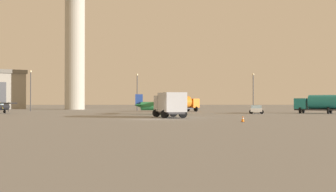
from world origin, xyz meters
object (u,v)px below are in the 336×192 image
object	(u,v)px
light_post_north	(253,88)
car_white	(256,109)
light_post_east	(137,88)
truck_fuel_tanker_orange	(183,103)
traffic_cone_near_left	(243,119)
truck_box_silver	(170,104)
light_post_west	(31,87)
control_tower	(75,27)
truck_fuel_tanker_teal	(318,103)
airplane_green	(161,105)

from	to	relation	value
light_post_north	car_white	bearing A→B (deg)	-101.03
car_white	light_post_east	distance (m)	31.09
truck_fuel_tanker_orange	traffic_cone_near_left	world-z (taller)	truck_fuel_tanker_orange
truck_box_silver	light_post_west	world-z (taller)	light_post_west
control_tower	truck_box_silver	bearing A→B (deg)	-68.50
truck_fuel_tanker_teal	car_white	xyz separation A→B (m)	(-10.25, -0.60, -0.94)
airplane_green	traffic_cone_near_left	size ratio (longest dim) A/B	16.79
truck_fuel_tanker_orange	car_white	distance (m)	17.74
truck_fuel_tanker_teal	truck_box_silver	xyz separation A→B (m)	(-24.84, -17.89, 0.04)
light_post_east	truck_fuel_tanker_orange	bearing A→B (deg)	-44.97
traffic_cone_near_left	light_post_north	bearing A→B (deg)	76.51
truck_fuel_tanker_orange	light_post_west	size ratio (longest dim) A/B	0.75
truck_box_silver	light_post_west	bearing A→B (deg)	24.02
truck_fuel_tanker_orange	traffic_cone_near_left	xyz separation A→B (m)	(3.07, -42.98, -1.37)
truck_fuel_tanker_teal	light_post_east	xyz separation A→B (m)	(-30.55, 22.61, 3.07)
light_post_east	traffic_cone_near_left	xyz separation A→B (m)	(12.39, -52.29, -4.45)
control_tower	traffic_cone_near_left	world-z (taller)	control_tower
light_post_west	light_post_north	world-z (taller)	light_post_west
airplane_green	car_white	world-z (taller)	airplane_green
control_tower	light_post_west	size ratio (longest dim) A/B	4.56
light_post_east	light_post_north	distance (m)	24.47
truck_fuel_tanker_orange	truck_fuel_tanker_teal	world-z (taller)	same
truck_fuel_tanker_teal	car_white	bearing A→B (deg)	35.27
control_tower	car_white	distance (m)	55.44
light_post_east	airplane_green	bearing A→B (deg)	-79.82
airplane_green	car_white	distance (m)	15.91
airplane_green	truck_fuel_tanker_teal	distance (m)	26.08
airplane_green	traffic_cone_near_left	bearing A→B (deg)	-74.81
light_post_west	light_post_north	size ratio (longest dim) A/B	1.05
truck_box_silver	car_white	world-z (taller)	truck_box_silver
control_tower	light_post_west	distance (m)	24.39
truck_fuel_tanker_teal	car_white	distance (m)	10.31
airplane_green	light_post_north	bearing A→B (deg)	49.80
truck_fuel_tanker_teal	traffic_cone_near_left	bearing A→B (deg)	90.47
control_tower	truck_fuel_tanker_orange	size ratio (longest dim) A/B	6.12
light_post_north	truck_fuel_tanker_orange	bearing A→B (deg)	-155.50
truck_fuel_tanker_teal	truck_box_silver	distance (m)	30.61
light_post_east	light_post_west	bearing A→B (deg)	-168.93
control_tower	light_post_east	size ratio (longest dim) A/B	4.78
airplane_green	light_post_east	xyz separation A→B (m)	(-4.80, 26.71, 3.32)
truck_fuel_tanker_teal	car_white	size ratio (longest dim) A/B	1.45
control_tower	traffic_cone_near_left	size ratio (longest dim) A/B	60.91
truck_box_silver	car_white	bearing A→B (deg)	-52.84
truck_box_silver	light_post_north	xyz separation A→B (m)	(18.64, 38.04, 3.02)
truck_fuel_tanker_orange	light_post_north	distance (m)	16.80
control_tower	traffic_cone_near_left	bearing A→B (deg)	-67.00
truck_fuel_tanker_orange	truck_box_silver	xyz separation A→B (m)	(-3.61, -31.19, 0.04)
truck_fuel_tanker_orange	car_white	size ratio (longest dim) A/B	1.27
light_post_north	light_post_west	bearing A→B (deg)	-177.84
control_tower	truck_fuel_tanker_teal	xyz separation A→B (m)	(46.37, -36.77, -18.37)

